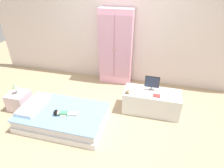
% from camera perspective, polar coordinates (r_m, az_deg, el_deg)
% --- Properties ---
extents(ground_plane, '(10.00, 10.00, 0.02)m').
position_cam_1_polar(ground_plane, '(3.51, -2.17, -10.47)').
color(ground_plane, tan).
extents(back_wall, '(6.40, 0.05, 2.70)m').
position_cam_1_polar(back_wall, '(4.28, 3.65, 17.85)').
color(back_wall, silver).
rests_on(back_wall, ground_plane).
extents(bed, '(1.47, 0.89, 0.27)m').
position_cam_1_polar(bed, '(3.44, -14.55, -9.67)').
color(bed, white).
rests_on(bed, ground_plane).
extents(pillow, '(0.31, 0.64, 0.06)m').
position_cam_1_polar(pillow, '(3.60, -22.52, -5.83)').
color(pillow, silver).
rests_on(pillow, bed).
extents(doll, '(0.39, 0.16, 0.10)m').
position_cam_1_polar(doll, '(3.25, -15.15, -8.47)').
color(doll, '#4CA375').
rests_on(doll, bed).
extents(nightstand, '(0.36, 0.36, 0.34)m').
position_cam_1_polar(nightstand, '(4.06, -26.17, -4.54)').
color(nightstand, silver).
rests_on(nightstand, ground_plane).
extents(table_lamp, '(0.11, 0.11, 0.23)m').
position_cam_1_polar(table_lamp, '(3.90, -27.26, -0.57)').
color(table_lamp, '#B7B2AD').
rests_on(table_lamp, nightstand).
extents(wardrobe, '(0.73, 0.30, 1.68)m').
position_cam_1_polar(wardrobe, '(4.28, 1.16, 10.80)').
color(wardrobe, '#EFADCC').
rests_on(wardrobe, ground_plane).
extents(tv_stand, '(1.03, 0.46, 0.42)m').
position_cam_1_polar(tv_stand, '(3.62, 11.77, -5.26)').
color(tv_stand, silver).
rests_on(tv_stand, ground_plane).
extents(tv_monitor, '(0.26, 0.10, 0.28)m').
position_cam_1_polar(tv_monitor, '(3.49, 11.99, 0.45)').
color(tv_monitor, '#99999E').
rests_on(tv_monitor, tv_stand).
extents(rocking_horse_toy, '(0.09, 0.04, 0.11)m').
position_cam_1_polar(rocking_horse_toy, '(3.37, 4.72, -2.23)').
color(rocking_horse_toy, '#8E6642').
rests_on(rocking_horse_toy, tv_stand).
extents(book_red, '(0.12, 0.10, 0.01)m').
position_cam_1_polar(book_red, '(3.42, 13.31, -3.45)').
color(book_red, '#CC3838').
rests_on(book_red, tv_stand).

